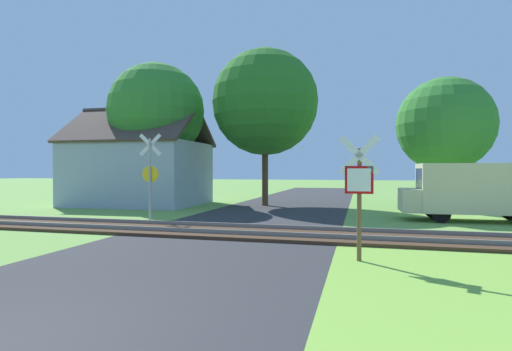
% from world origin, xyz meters
% --- Properties ---
extents(road_asphalt, '(6.56, 80.00, 0.01)m').
position_xyz_m(road_asphalt, '(0.00, 2.00, 0.00)').
color(road_asphalt, '#2D2D30').
rests_on(road_asphalt, ground).
extents(rail_track, '(60.00, 2.60, 0.22)m').
position_xyz_m(rail_track, '(0.00, 8.65, 0.06)').
color(rail_track, '#422D1E').
rests_on(rail_track, ground).
extents(stop_sign_near, '(0.88, 0.17, 2.74)m').
position_xyz_m(stop_sign_near, '(3.84, 5.68, 1.59)').
color(stop_sign_near, brown).
rests_on(stop_sign_near, ground).
extents(crossing_sign_far, '(0.87, 0.20, 3.40)m').
position_xyz_m(crossing_sign_far, '(-4.01, 10.68, 1.93)').
color(crossing_sign_far, '#9E9EA5').
rests_on(crossing_sign_far, ground).
extents(house, '(7.40, 6.22, 5.64)m').
position_xyz_m(house, '(-8.44, 17.31, 1.95)').
color(house, '#99A3B7').
rests_on(house, ground).
extents(tree_center, '(5.93, 5.93, 8.75)m').
position_xyz_m(tree_center, '(-1.31, 18.57, 5.78)').
color(tree_center, '#513823').
rests_on(tree_center, ground).
extents(tree_right, '(4.98, 4.98, 6.88)m').
position_xyz_m(tree_right, '(8.19, 19.74, 4.38)').
color(tree_right, '#513823').
rests_on(tree_right, ground).
extents(tree_left, '(5.46, 5.46, 8.08)m').
position_xyz_m(tree_left, '(-7.42, 17.42, 5.33)').
color(tree_left, '#513823').
rests_on(tree_left, ground).
extents(mail_truck, '(4.93, 1.98, 2.24)m').
position_xyz_m(mail_truck, '(8.04, 13.80, 1.24)').
color(mail_truck, beige).
rests_on(mail_truck, ground).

